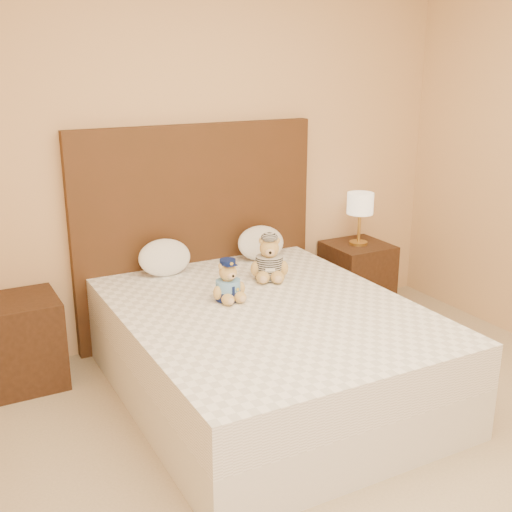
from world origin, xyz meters
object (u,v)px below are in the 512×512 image
Objects in this scene: pillow_left at (165,256)px; pillow_right at (261,241)px; nightstand_right at (357,278)px; lamp at (360,206)px; bed at (267,350)px; teddy_police at (228,280)px; nightstand_left at (22,342)px; teddy_prisoner at (269,258)px.

pillow_right is at bearing 0.00° from pillow_left.
pillow_right is at bearing 177.95° from nightstand_right.
bed is at bearing -147.38° from lamp.
teddy_police is 0.84m from pillow_right.
pillow_right reaches higher than nightstand_left.
nightstand_right is 1.54× the size of pillow_left.
teddy_police is at bearing -156.93° from nightstand_right.
bed is at bearing -95.96° from teddy_prisoner.
nightstand_right is at bearing -1.10° from pillow_left.
bed is at bearing -69.59° from pillow_left.
teddy_police is (-0.15, 0.20, 0.40)m from bed.
teddy_police is (-1.40, -0.60, -0.17)m from lamp.
bed is 3.64× the size of nightstand_left.
bed is 5.00× the size of lamp.
pillow_left is 0.99× the size of pillow_right.
pillow_right reaches higher than pillow_left.
nightstand_right is 1.38× the size of lamp.
bed is 0.97m from pillow_left.
pillow_left is at bearing 168.56° from teddy_prisoner.
teddy_police reaches higher than bed.
teddy_prisoner is 0.80× the size of pillow_right.
teddy_police is 0.45m from teddy_prisoner.
nightstand_left is 2.50m from nightstand_right.
pillow_left is 0.72m from pillow_right.
nightstand_right is at bearing 45.75° from teddy_prisoner.
lamp is 1.11× the size of pillow_right.
teddy_prisoner is at bearing -111.61° from pillow_right.
bed is 6.98× the size of teddy_prisoner.
pillow_left is (-0.31, 0.83, 0.40)m from bed.
nightstand_right is at bearing 0.00° from lamp.
nightstand_left is at bearing 147.38° from bed.
bed is 5.60× the size of pillow_left.
pillow_right is (-0.84, 0.03, 0.40)m from nightstand_right.
teddy_prisoner is at bearing -36.33° from pillow_left.
lamp is (2.50, 0.00, 0.57)m from nightstand_left.
pillow_left reaches higher than nightstand_left.
nightstand_left is 1.54× the size of pillow_left.
teddy_police is at bearing -75.58° from pillow_left.
pillow_left is (-1.56, 0.03, -0.17)m from lamp.
bed is 8.02× the size of teddy_police.
teddy_police is at bearing -131.90° from pillow_right.
nightstand_left is 1.31m from teddy_police.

